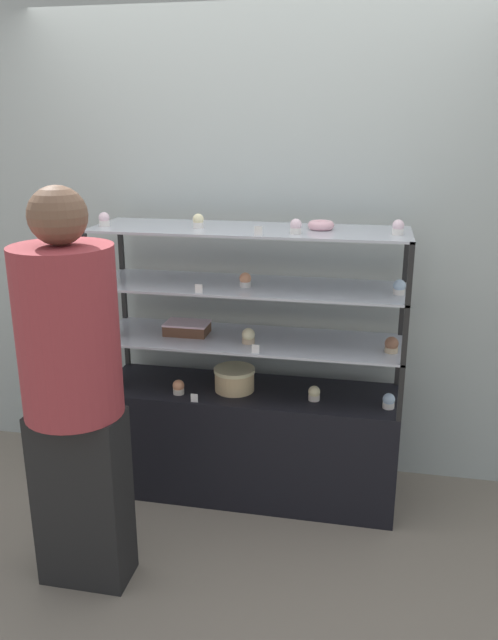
% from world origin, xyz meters
% --- Properties ---
extents(ground_plane, '(20.00, 20.00, 0.00)m').
position_xyz_m(ground_plane, '(0.00, 0.00, 0.00)').
color(ground_plane, gray).
extents(back_wall, '(8.00, 0.05, 2.60)m').
position_xyz_m(back_wall, '(0.00, 0.37, 1.30)').
color(back_wall, '#A8B2AD').
rests_on(back_wall, ground_plane).
extents(display_base, '(1.54, 0.46, 0.59)m').
position_xyz_m(display_base, '(0.00, 0.00, 0.30)').
color(display_base, black).
rests_on(display_base, ground_plane).
extents(display_riser_lower, '(1.54, 0.46, 0.28)m').
position_xyz_m(display_riser_lower, '(0.00, 0.00, 0.86)').
color(display_riser_lower, black).
rests_on(display_riser_lower, display_base).
extents(display_riser_middle, '(1.54, 0.46, 0.28)m').
position_xyz_m(display_riser_middle, '(0.00, 0.00, 1.14)').
color(display_riser_middle, black).
rests_on(display_riser_middle, display_riser_lower).
extents(display_riser_upper, '(1.54, 0.46, 0.28)m').
position_xyz_m(display_riser_upper, '(0.00, 0.00, 1.42)').
color(display_riser_upper, black).
rests_on(display_riser_upper, display_riser_middle).
extents(layer_cake_centerpiece, '(0.21, 0.21, 0.12)m').
position_xyz_m(layer_cake_centerpiece, '(-0.07, -0.02, 0.65)').
color(layer_cake_centerpiece, '#DBBC84').
rests_on(layer_cake_centerpiece, display_base).
extents(sheet_cake_frosted, '(0.22, 0.15, 0.06)m').
position_xyz_m(sheet_cake_frosted, '(-0.33, 0.01, 0.91)').
color(sheet_cake_frosted, brown).
rests_on(sheet_cake_frosted, display_riser_lower).
extents(cupcake_0, '(0.06, 0.06, 0.08)m').
position_xyz_m(cupcake_0, '(-0.71, -0.06, 0.63)').
color(cupcake_0, beige).
rests_on(cupcake_0, display_base).
extents(cupcake_1, '(0.06, 0.06, 0.08)m').
position_xyz_m(cupcake_1, '(-0.34, -0.13, 0.63)').
color(cupcake_1, beige).
rests_on(cupcake_1, display_base).
extents(cupcake_2, '(0.06, 0.06, 0.08)m').
position_xyz_m(cupcake_2, '(0.35, -0.07, 0.63)').
color(cupcake_2, beige).
rests_on(cupcake_2, display_base).
extents(cupcake_3, '(0.06, 0.06, 0.08)m').
position_xyz_m(cupcake_3, '(0.71, -0.09, 0.63)').
color(cupcake_3, white).
rests_on(cupcake_3, display_base).
extents(price_tag_0, '(0.04, 0.00, 0.04)m').
position_xyz_m(price_tag_0, '(-0.24, -0.21, 0.62)').
color(price_tag_0, white).
rests_on(price_tag_0, display_base).
extents(cupcake_4, '(0.07, 0.07, 0.08)m').
position_xyz_m(cupcake_4, '(-0.69, -0.10, 0.91)').
color(cupcake_4, '#CCB28C').
rests_on(cupcake_4, display_riser_lower).
extents(cupcake_5, '(0.07, 0.07, 0.08)m').
position_xyz_m(cupcake_5, '(0.01, -0.07, 0.91)').
color(cupcake_5, '#CCB28C').
rests_on(cupcake_5, display_riser_lower).
extents(cupcake_6, '(0.07, 0.07, 0.08)m').
position_xyz_m(cupcake_6, '(0.71, -0.06, 0.91)').
color(cupcake_6, '#CCB28C').
rests_on(cupcake_6, display_riser_lower).
extents(price_tag_1, '(0.04, 0.00, 0.04)m').
position_xyz_m(price_tag_1, '(0.07, -0.21, 0.90)').
color(price_tag_1, white).
rests_on(price_tag_1, display_riser_lower).
extents(cupcake_7, '(0.06, 0.06, 0.07)m').
position_xyz_m(cupcake_7, '(-0.70, -0.10, 1.19)').
color(cupcake_7, white).
rests_on(cupcake_7, display_riser_middle).
extents(cupcake_8, '(0.06, 0.06, 0.07)m').
position_xyz_m(cupcake_8, '(-0.01, -0.04, 1.19)').
color(cupcake_8, white).
rests_on(cupcake_8, display_riser_middle).
extents(cupcake_9, '(0.06, 0.06, 0.07)m').
position_xyz_m(cupcake_9, '(0.72, -0.04, 1.19)').
color(cupcake_9, white).
rests_on(cupcake_9, display_riser_middle).
extents(price_tag_2, '(0.04, 0.00, 0.04)m').
position_xyz_m(price_tag_2, '(-0.20, -0.21, 1.18)').
color(price_tag_2, white).
rests_on(price_tag_2, display_riser_middle).
extents(cupcake_10, '(0.05, 0.05, 0.07)m').
position_xyz_m(cupcake_10, '(-0.71, -0.08, 1.47)').
color(cupcake_10, white).
rests_on(cupcake_10, display_riser_upper).
extents(cupcake_11, '(0.05, 0.05, 0.07)m').
position_xyz_m(cupcake_11, '(-0.24, -0.04, 1.47)').
color(cupcake_11, white).
rests_on(cupcake_11, display_riser_upper).
extents(cupcake_12, '(0.05, 0.05, 0.07)m').
position_xyz_m(cupcake_12, '(0.24, -0.12, 1.47)').
color(cupcake_12, white).
rests_on(cupcake_12, display_riser_upper).
extents(cupcake_13, '(0.05, 0.05, 0.07)m').
position_xyz_m(cupcake_13, '(0.70, -0.05, 1.47)').
color(cupcake_13, white).
rests_on(cupcake_13, display_riser_upper).
extents(price_tag_3, '(0.04, 0.00, 0.04)m').
position_xyz_m(price_tag_3, '(0.09, -0.21, 1.46)').
color(price_tag_3, white).
rests_on(price_tag_3, display_riser_upper).
extents(donut_glazed, '(0.13, 0.13, 0.04)m').
position_xyz_m(donut_glazed, '(0.34, 0.03, 1.46)').
color(donut_glazed, '#EFB2BC').
rests_on(donut_glazed, display_riser_upper).
extents(customer_figure, '(0.40, 0.40, 1.70)m').
position_xyz_m(customer_figure, '(-0.56, -0.81, 0.91)').
color(customer_figure, black).
rests_on(customer_figure, ground_plane).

